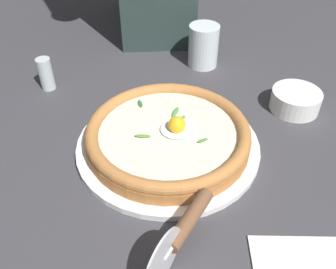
{
  "coord_description": "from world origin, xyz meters",
  "views": [
    {
      "loc": [
        -0.19,
        -0.46,
        0.47
      ],
      "look_at": [
        -0.01,
        0.02,
        0.03
      ],
      "focal_mm": 39.34,
      "sensor_mm": 36.0,
      "label": 1
    }
  ],
  "objects_px": {
    "pizza_cutter": "(182,231)",
    "drinking_glass": "(203,49)",
    "pepper_shaker": "(46,74)",
    "side_bowl": "(295,100)",
    "folded_napkin": "(303,264)",
    "pizza": "(168,134)"
  },
  "relations": [
    {
      "from": "pizza_cutter",
      "to": "drinking_glass",
      "type": "height_order",
      "value": "drinking_glass"
    },
    {
      "from": "pepper_shaker",
      "to": "side_bowl",
      "type": "bearing_deg",
      "value": -28.53
    },
    {
      "from": "drinking_glass",
      "to": "side_bowl",
      "type": "bearing_deg",
      "value": -66.24
    },
    {
      "from": "drinking_glass",
      "to": "folded_napkin",
      "type": "distance_m",
      "value": 0.57
    },
    {
      "from": "pizza",
      "to": "drinking_glass",
      "type": "relative_size",
      "value": 2.92
    },
    {
      "from": "folded_napkin",
      "to": "side_bowl",
      "type": "bearing_deg",
      "value": 57.35
    },
    {
      "from": "pizza_cutter",
      "to": "folded_napkin",
      "type": "bearing_deg",
      "value": -28.43
    },
    {
      "from": "pepper_shaker",
      "to": "pizza",
      "type": "bearing_deg",
      "value": -56.68
    },
    {
      "from": "side_bowl",
      "to": "pizza",
      "type": "bearing_deg",
      "value": -175.34
    },
    {
      "from": "pizza",
      "to": "pepper_shaker",
      "type": "height_order",
      "value": "pepper_shaker"
    },
    {
      "from": "folded_napkin",
      "to": "drinking_glass",
      "type": "bearing_deg",
      "value": 80.13
    },
    {
      "from": "side_bowl",
      "to": "pizza_cutter",
      "type": "bearing_deg",
      "value": -146.21
    },
    {
      "from": "side_bowl",
      "to": "folded_napkin",
      "type": "relative_size",
      "value": 0.73
    },
    {
      "from": "side_bowl",
      "to": "pizza_cutter",
      "type": "relative_size",
      "value": 0.73
    },
    {
      "from": "pizza",
      "to": "pizza_cutter",
      "type": "xyz_separation_m",
      "value": [
        -0.06,
        -0.21,
        0.01
      ]
    },
    {
      "from": "pizza_cutter",
      "to": "drinking_glass",
      "type": "relative_size",
      "value": 1.37
    },
    {
      "from": "pizza",
      "to": "pepper_shaker",
      "type": "relative_size",
      "value": 4.04
    },
    {
      "from": "pizza_cutter",
      "to": "pepper_shaker",
      "type": "relative_size",
      "value": 1.89
    },
    {
      "from": "pizza",
      "to": "side_bowl",
      "type": "bearing_deg",
      "value": 4.66
    },
    {
      "from": "drinking_glass",
      "to": "folded_napkin",
      "type": "height_order",
      "value": "drinking_glass"
    },
    {
      "from": "pizza",
      "to": "folded_napkin",
      "type": "bearing_deg",
      "value": -72.61
    },
    {
      "from": "side_bowl",
      "to": "drinking_glass",
      "type": "height_order",
      "value": "drinking_glass"
    }
  ]
}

